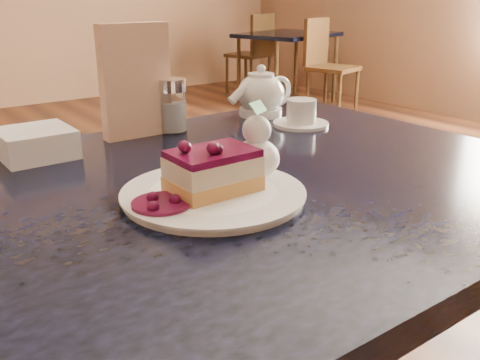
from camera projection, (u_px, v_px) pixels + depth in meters
main_table at (196, 236)px, 0.90m from camera, size 1.32×0.88×0.82m
dessert_plate at (213, 194)px, 0.83m from camera, size 0.28×0.28×0.01m
cheesecake_slice at (213, 171)px, 0.81m from camera, size 0.13×0.09×0.07m
whipped_cream at (256, 158)px, 0.88m from camera, size 0.08×0.08×0.07m
berry_sauce at (162, 204)px, 0.77m from camera, size 0.09×0.09×0.01m
tea_set at (268, 99)px, 1.33m from camera, size 0.19×0.27×0.11m
menu_card at (136, 81)px, 1.14m from camera, size 0.15×0.03×0.24m
sugar_shaker at (172, 105)px, 1.19m from camera, size 0.07×0.07×0.12m
napkin_stack at (36, 143)px, 1.02m from camera, size 0.13×0.13×0.05m
bg_table_far_right at (286, 96)px, 5.61m from camera, size 1.11×1.71×1.14m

